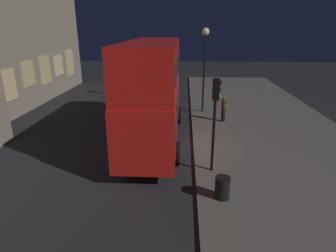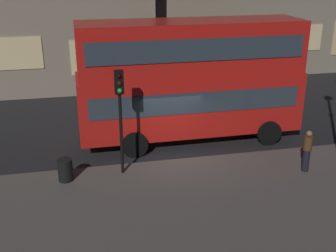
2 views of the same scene
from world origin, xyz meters
The scene contains 8 objects.
ground_plane centered at (0.00, 0.00, 0.00)m, with size 80.00×80.00×0.00m, color #232326.
sidewalk_slab centered at (0.00, -5.07, 0.06)m, with size 44.00×9.30×0.12m, color #5B564F.
double_decker_bus centered at (1.10, 1.73, 3.01)m, with size 9.94×2.90×5.38m.
traffic_light_near_kerb centered at (-2.27, -1.14, 2.99)m, with size 0.32×0.36×3.99m.
traffic_light_far_side centered at (11.23, 4.92, 2.70)m, with size 0.33×0.37×3.75m.
street_lamp centered at (6.85, -1.24, 4.41)m, with size 0.51×0.51×5.85m.
pedestrian centered at (4.61, -2.47, 0.98)m, with size 0.33×0.33×1.66m.
litter_bin centered at (-4.39, -1.32, 0.53)m, with size 0.54×0.54×0.83m, color black.
Camera 1 is at (-13.44, 0.13, 6.02)m, focal length 30.45 mm.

